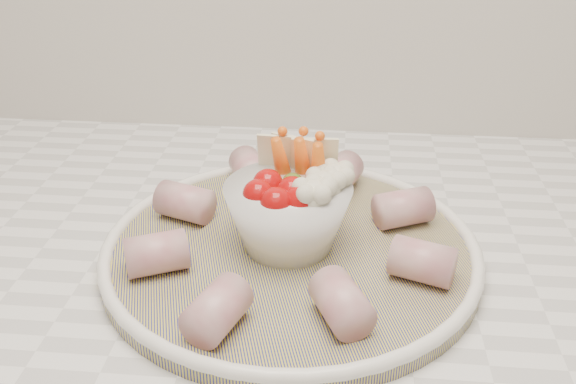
# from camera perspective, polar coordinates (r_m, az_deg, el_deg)

# --- Properties ---
(serving_platter) EXTENTS (0.43, 0.43, 0.02)m
(serving_platter) POSITION_cam_1_polar(r_m,az_deg,el_deg) (0.59, 0.25, -5.06)
(serving_platter) COLOR navy
(serving_platter) RESTS_ON kitchen_counter
(veggie_bowl) EXTENTS (0.11, 0.11, 0.10)m
(veggie_bowl) POSITION_cam_1_polar(r_m,az_deg,el_deg) (0.57, 0.26, -1.44)
(veggie_bowl) COLOR white
(veggie_bowl) RESTS_ON serving_platter
(cured_meat_rolls) EXTENTS (0.29, 0.30, 0.04)m
(cured_meat_rolls) POSITION_cam_1_polar(r_m,az_deg,el_deg) (0.58, 0.16, -3.27)
(cured_meat_rolls) COLOR #B0505D
(cured_meat_rolls) RESTS_ON serving_platter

